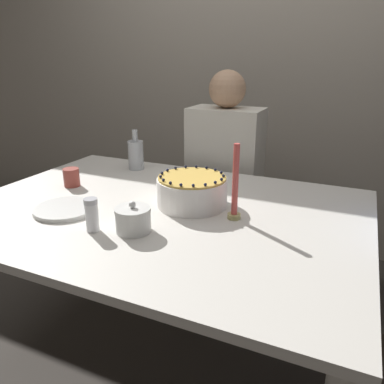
{
  "coord_description": "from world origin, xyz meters",
  "views": [
    {
      "loc": [
        0.68,
        -1.19,
        1.31
      ],
      "look_at": [
        0.1,
        0.08,
        0.8
      ],
      "focal_mm": 35.0,
      "sensor_mm": 36.0,
      "label": 1
    }
  ],
  "objects_px": {
    "sugar_bowl": "(133,219)",
    "candle": "(235,189)",
    "sugar_shaker": "(92,215)",
    "person_man_blue_shirt": "(223,195)",
    "cake": "(192,191)",
    "bottle": "(136,154)"
  },
  "relations": [
    {
      "from": "cake",
      "to": "candle",
      "type": "bearing_deg",
      "value": -16.07
    },
    {
      "from": "cake",
      "to": "candle",
      "type": "height_order",
      "value": "candle"
    },
    {
      "from": "sugar_bowl",
      "to": "bottle",
      "type": "height_order",
      "value": "bottle"
    },
    {
      "from": "cake",
      "to": "bottle",
      "type": "relative_size",
      "value": 1.34
    },
    {
      "from": "bottle",
      "to": "sugar_bowl",
      "type": "bearing_deg",
      "value": -58.42
    },
    {
      "from": "sugar_bowl",
      "to": "sugar_shaker",
      "type": "relative_size",
      "value": 1.05
    },
    {
      "from": "cake",
      "to": "candle",
      "type": "xyz_separation_m",
      "value": [
        0.19,
        -0.06,
        0.05
      ]
    },
    {
      "from": "sugar_bowl",
      "to": "bottle",
      "type": "bearing_deg",
      "value": 121.58
    },
    {
      "from": "sugar_shaker",
      "to": "person_man_blue_shirt",
      "type": "distance_m",
      "value": 1.08
    },
    {
      "from": "cake",
      "to": "sugar_shaker",
      "type": "xyz_separation_m",
      "value": [
        -0.21,
        -0.35,
        0.0
      ]
    },
    {
      "from": "bottle",
      "to": "sugar_shaker",
      "type": "bearing_deg",
      "value": -68.99
    },
    {
      "from": "sugar_bowl",
      "to": "sugar_shaker",
      "type": "distance_m",
      "value": 0.14
    },
    {
      "from": "sugar_bowl",
      "to": "bottle",
      "type": "relative_size",
      "value": 0.59
    },
    {
      "from": "cake",
      "to": "person_man_blue_shirt",
      "type": "bearing_deg",
      "value": 98.92
    },
    {
      "from": "candle",
      "to": "person_man_blue_shirt",
      "type": "distance_m",
      "value": 0.86
    },
    {
      "from": "sugar_bowl",
      "to": "cake",
      "type": "bearing_deg",
      "value": 74.47
    },
    {
      "from": "sugar_bowl",
      "to": "candle",
      "type": "height_order",
      "value": "candle"
    },
    {
      "from": "cake",
      "to": "sugar_bowl",
      "type": "relative_size",
      "value": 2.26
    },
    {
      "from": "candle",
      "to": "bottle",
      "type": "distance_m",
      "value": 0.78
    },
    {
      "from": "candle",
      "to": "bottle",
      "type": "height_order",
      "value": "candle"
    },
    {
      "from": "sugar_bowl",
      "to": "person_man_blue_shirt",
      "type": "xyz_separation_m",
      "value": [
        -0.02,
        0.98,
        -0.25
      ]
    },
    {
      "from": "sugar_shaker",
      "to": "candle",
      "type": "bearing_deg",
      "value": 36.25
    }
  ]
}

